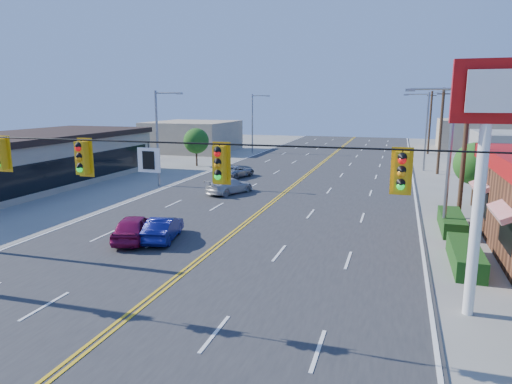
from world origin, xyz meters
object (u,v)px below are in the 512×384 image
(signal_span, at_px, (113,176))
(car_magenta, at_px, (134,229))
(kfc_pylon, at_px, (485,138))
(car_white, at_px, (230,186))
(car_blue, at_px, (163,229))
(car_silver, at_px, (237,172))

(signal_span, height_order, car_magenta, signal_span)
(signal_span, distance_m, kfc_pylon, 11.87)
(signal_span, height_order, kfc_pylon, signal_span)
(kfc_pylon, bearing_deg, car_white, 132.09)
(signal_span, bearing_deg, car_white, 100.76)
(kfc_pylon, relative_size, car_magenta, 2.12)
(car_magenta, bearing_deg, car_blue, -175.51)
(car_white, bearing_deg, car_magenta, 111.36)
(car_white, xyz_separation_m, car_silver, (-2.06, 7.33, -0.05))
(kfc_pylon, relative_size, car_blue, 2.30)
(car_magenta, distance_m, car_white, 12.91)
(kfc_pylon, xyz_separation_m, car_blue, (-14.07, 4.29, -5.43))
(car_white, bearing_deg, kfc_pylon, 155.27)
(car_magenta, bearing_deg, signal_span, 102.28)
(kfc_pylon, height_order, car_magenta, kfc_pylon)
(car_blue, bearing_deg, car_magenta, 8.48)
(signal_span, bearing_deg, car_silver, 102.06)
(signal_span, relative_size, kfc_pylon, 2.86)
(signal_span, bearing_deg, kfc_pylon, 19.78)
(car_magenta, relative_size, car_white, 0.95)
(kfc_pylon, bearing_deg, car_silver, 125.49)
(kfc_pylon, distance_m, car_white, 23.09)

